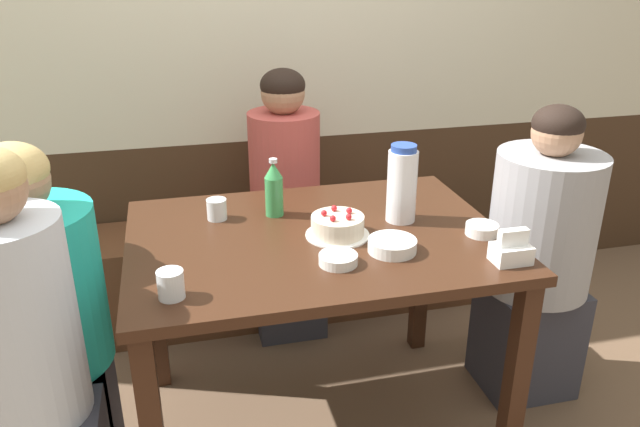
{
  "coord_description": "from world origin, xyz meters",
  "views": [
    {
      "loc": [
        -0.42,
        -1.79,
        1.63
      ],
      "look_at": [
        0.03,
        0.05,
        0.83
      ],
      "focal_mm": 35.0,
      "sensor_mm": 36.0,
      "label": 1
    }
  ],
  "objects_px": {
    "person_pale_blue_shirt": "(286,215)",
    "bowl_rice_small": "(482,229)",
    "person_grey_tee": "(29,378)",
    "glass_tumbler_short": "(171,284)",
    "soju_bottle": "(274,189)",
    "bench_seat": "(276,267)",
    "person_dark_striped": "(42,325)",
    "napkin_holder": "(511,250)",
    "bowl_side_dish": "(338,259)",
    "birthday_cake": "(338,226)",
    "bowl_soup_white": "(392,245)",
    "glass_water_tall": "(217,209)",
    "person_teal_shirt": "(538,258)",
    "water_pitcher": "(402,184)"
  },
  "relations": [
    {
      "from": "person_pale_blue_shirt",
      "to": "bowl_rice_small",
      "type": "bearing_deg",
      "value": 30.81
    },
    {
      "from": "person_pale_blue_shirt",
      "to": "person_grey_tee",
      "type": "xyz_separation_m",
      "value": [
        -0.89,
        -0.96,
        0.01
      ]
    },
    {
      "from": "glass_tumbler_short",
      "to": "person_pale_blue_shirt",
      "type": "bearing_deg",
      "value": 63.65
    },
    {
      "from": "soju_bottle",
      "to": "bench_seat",
      "type": "bearing_deg",
      "value": 80.94
    },
    {
      "from": "person_pale_blue_shirt",
      "to": "person_dark_striped",
      "type": "distance_m",
      "value": 1.15
    },
    {
      "from": "bowl_rice_small",
      "to": "napkin_holder",
      "type": "bearing_deg",
      "value": -92.73
    },
    {
      "from": "bowl_side_dish",
      "to": "glass_tumbler_short",
      "type": "relative_size",
      "value": 1.46
    },
    {
      "from": "bench_seat",
      "to": "napkin_holder",
      "type": "height_order",
      "value": "napkin_holder"
    },
    {
      "from": "napkin_holder",
      "to": "birthday_cake",
      "type": "bearing_deg",
      "value": 146.28
    },
    {
      "from": "birthday_cake",
      "to": "bowl_soup_white",
      "type": "xyz_separation_m",
      "value": [
        0.13,
        -0.15,
        -0.01
      ]
    },
    {
      "from": "bowl_soup_white",
      "to": "bowl_side_dish",
      "type": "distance_m",
      "value": 0.19
    },
    {
      "from": "bowl_side_dish",
      "to": "glass_water_tall",
      "type": "relative_size",
      "value": 1.61
    },
    {
      "from": "person_teal_shirt",
      "to": "bowl_soup_white",
      "type": "bearing_deg",
      "value": 17.73
    },
    {
      "from": "birthday_cake",
      "to": "bowl_soup_white",
      "type": "bearing_deg",
      "value": -48.35
    },
    {
      "from": "soju_bottle",
      "to": "bowl_soup_white",
      "type": "height_order",
      "value": "soju_bottle"
    },
    {
      "from": "bowl_side_dish",
      "to": "person_teal_shirt",
      "type": "relative_size",
      "value": 0.1
    },
    {
      "from": "napkin_holder",
      "to": "person_grey_tee",
      "type": "relative_size",
      "value": 0.09
    },
    {
      "from": "person_teal_shirt",
      "to": "bowl_rice_small",
      "type": "bearing_deg",
      "value": 25.81
    },
    {
      "from": "glass_water_tall",
      "to": "person_teal_shirt",
      "type": "bearing_deg",
      "value": -8.2
    },
    {
      "from": "bowl_soup_white",
      "to": "napkin_holder",
      "type": "bearing_deg",
      "value": -25.44
    },
    {
      "from": "bowl_soup_white",
      "to": "person_grey_tee",
      "type": "relative_size",
      "value": 0.12
    },
    {
      "from": "water_pitcher",
      "to": "person_grey_tee",
      "type": "distance_m",
      "value": 1.26
    },
    {
      "from": "bowl_rice_small",
      "to": "bench_seat",
      "type": "bearing_deg",
      "value": 118.58
    },
    {
      "from": "birthday_cake",
      "to": "soju_bottle",
      "type": "bearing_deg",
      "value": 127.28
    },
    {
      "from": "bowl_soup_white",
      "to": "bowl_side_dish",
      "type": "bearing_deg",
      "value": -167.14
    },
    {
      "from": "napkin_holder",
      "to": "person_grey_tee",
      "type": "distance_m",
      "value": 1.4
    },
    {
      "from": "bowl_rice_small",
      "to": "glass_water_tall",
      "type": "distance_m",
      "value": 0.89
    },
    {
      "from": "bowl_side_dish",
      "to": "person_pale_blue_shirt",
      "type": "relative_size",
      "value": 0.1
    },
    {
      "from": "bowl_soup_white",
      "to": "bowl_side_dish",
      "type": "relative_size",
      "value": 1.3
    },
    {
      "from": "person_grey_tee",
      "to": "bench_seat",
      "type": "bearing_deg",
      "value": 51.78
    },
    {
      "from": "bench_seat",
      "to": "person_grey_tee",
      "type": "bearing_deg",
      "value": -128.22
    },
    {
      "from": "person_teal_shirt",
      "to": "bowl_side_dish",
      "type": "bearing_deg",
      "value": 16.7
    },
    {
      "from": "soju_bottle",
      "to": "person_teal_shirt",
      "type": "bearing_deg",
      "value": -9.21
    },
    {
      "from": "bowl_rice_small",
      "to": "water_pitcher",
      "type": "bearing_deg",
      "value": 141.17
    },
    {
      "from": "bowl_rice_small",
      "to": "person_grey_tee",
      "type": "bearing_deg",
      "value": -174.42
    },
    {
      "from": "soju_bottle",
      "to": "water_pitcher",
      "type": "bearing_deg",
      "value": -19.75
    },
    {
      "from": "bench_seat",
      "to": "person_teal_shirt",
      "type": "relative_size",
      "value": 1.66
    },
    {
      "from": "birthday_cake",
      "to": "person_teal_shirt",
      "type": "height_order",
      "value": "person_teal_shirt"
    },
    {
      "from": "napkin_holder",
      "to": "person_teal_shirt",
      "type": "xyz_separation_m",
      "value": [
        0.35,
        0.36,
        -0.25
      ]
    },
    {
      "from": "bowl_soup_white",
      "to": "glass_tumbler_short",
      "type": "xyz_separation_m",
      "value": [
        -0.66,
        -0.12,
        0.02
      ]
    },
    {
      "from": "water_pitcher",
      "to": "person_teal_shirt",
      "type": "xyz_separation_m",
      "value": [
        0.55,
        -0.01,
        -0.34
      ]
    },
    {
      "from": "birthday_cake",
      "to": "person_grey_tee",
      "type": "relative_size",
      "value": 0.17
    },
    {
      "from": "bowl_soup_white",
      "to": "person_teal_shirt",
      "type": "bearing_deg",
      "value": 17.73
    },
    {
      "from": "bench_seat",
      "to": "glass_water_tall",
      "type": "xyz_separation_m",
      "value": [
        -0.3,
        -0.63,
        0.58
      ]
    },
    {
      "from": "soju_bottle",
      "to": "person_dark_striped",
      "type": "relative_size",
      "value": 0.18
    },
    {
      "from": "bench_seat",
      "to": "person_dark_striped",
      "type": "height_order",
      "value": "person_dark_striped"
    },
    {
      "from": "glass_water_tall",
      "to": "person_teal_shirt",
      "type": "relative_size",
      "value": 0.06
    },
    {
      "from": "birthday_cake",
      "to": "person_grey_tee",
      "type": "bearing_deg",
      "value": -165.73
    },
    {
      "from": "birthday_cake",
      "to": "water_pitcher",
      "type": "distance_m",
      "value": 0.27
    },
    {
      "from": "birthday_cake",
      "to": "napkin_holder",
      "type": "height_order",
      "value": "napkin_holder"
    }
  ]
}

